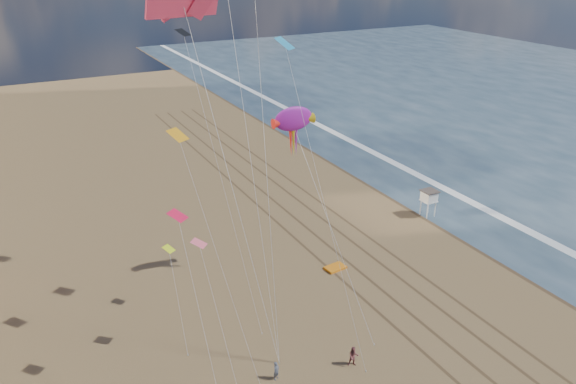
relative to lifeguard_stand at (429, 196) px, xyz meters
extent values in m
plane|color=#42301E|center=(3.33, 8.92, -2.51)|extent=(260.00, 260.00, 0.00)
plane|color=white|center=(7.53, 8.92, -2.51)|extent=(260.00, 260.00, 0.00)
cube|color=brown|center=(-16.87, -1.08, -2.50)|extent=(0.28, 120.00, 0.01)
cube|color=brown|center=(-14.47, -1.08, -2.50)|extent=(0.28, 120.00, 0.01)
cube|color=brown|center=(-11.67, -1.08, -2.50)|extent=(0.28, 120.00, 0.01)
cube|color=brown|center=(-9.47, -1.08, -2.50)|extent=(0.28, 120.00, 0.01)
cylinder|color=white|center=(-0.60, -0.60, -1.61)|extent=(0.12, 0.12, 1.80)
cylinder|color=white|center=(0.60, -0.60, -1.61)|extent=(0.12, 0.12, 1.80)
cylinder|color=white|center=(-0.60, 0.60, -1.61)|extent=(0.12, 0.12, 1.80)
cylinder|color=white|center=(0.60, 0.60, -1.61)|extent=(0.12, 0.12, 1.80)
cube|color=white|center=(0.00, 0.00, -0.56)|extent=(1.60, 1.60, 0.12)
cube|color=white|center=(0.00, 0.00, 0.05)|extent=(1.50, 1.50, 1.10)
cube|color=#473D38|center=(0.00, 0.00, 0.70)|extent=(1.80, 1.80, 0.10)
cube|color=orange|center=(-16.34, -5.17, -2.39)|extent=(2.23, 1.57, 0.24)
ellipsoid|color=purple|center=(-20.53, -3.97, 13.36)|extent=(4.08, 0.77, 2.42)
cone|color=red|center=(-21.99, -3.97, 13.18)|extent=(1.09, 0.91, 0.91)
cone|color=gold|center=(-19.08, -3.97, 13.18)|extent=(1.09, 0.91, 0.91)
cylinder|color=silver|center=(-20.19, -10.33, 4.97)|extent=(0.03, 0.03, 19.65)
imported|color=#515869|center=(-28.63, -16.42, -1.74)|extent=(0.67, 0.59, 1.54)
imported|color=#8E484B|center=(-22.69, -17.86, -1.66)|extent=(1.01, 0.92, 1.69)
cube|color=#FA375B|center=(-31.81, -10.17, 23.98)|extent=(5.01, 1.66, 1.71)
plane|color=#E11540|center=(-34.37, -13.88, 11.36)|extent=(1.62, 1.60, 0.46)
plane|color=black|center=(-28.50, 0.75, 20.68)|extent=(1.62, 1.58, 0.49)
plane|color=#F65F78|center=(-32.06, -10.67, 7.16)|extent=(1.52, 1.52, 0.39)
plane|color=#2389BE|center=(-23.76, -8.51, 20.73)|extent=(1.90, 1.84, 0.80)
plane|color=orange|center=(-32.41, -8.66, 15.02)|extent=(1.84, 1.78, 0.68)
plane|color=#D6EF19|center=(-32.58, -3.70, 3.33)|extent=(1.34, 1.32, 0.38)
camera|label=1|loc=(-43.20, -45.93, 27.30)|focal=35.00mm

